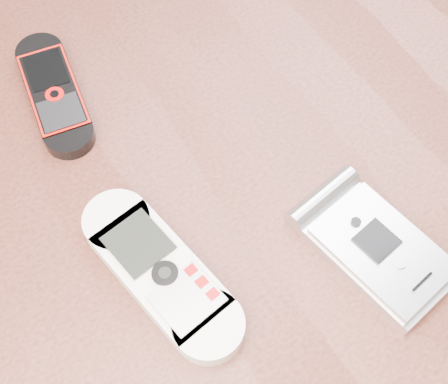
{
  "coord_description": "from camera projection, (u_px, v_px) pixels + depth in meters",
  "views": [
    {
      "loc": [
        -0.12,
        -0.19,
        1.15
      ],
      "look_at": [
        0.01,
        0.0,
        0.76
      ],
      "focal_mm": 50.0,
      "sensor_mm": 36.0,
      "label": 1
    }
  ],
  "objects": [
    {
      "name": "table",
      "position": [
        219.0,
        259.0,
        0.55
      ],
      "size": [
        1.2,
        0.8,
        0.75
      ],
      "color": "black",
      "rests_on": "ground"
    },
    {
      "name": "motorola_razr",
      "position": [
        378.0,
        249.0,
        0.43
      ],
      "size": [
        0.08,
        0.12,
        0.02
      ],
      "primitive_type": "cube",
      "rotation": [
        0.0,
        0.0,
        0.13
      ],
      "color": "#BABABF",
      "rests_on": "table"
    },
    {
      "name": "nokia_black_red",
      "position": [
        54.0,
        93.0,
        0.5
      ],
      "size": [
        0.06,
        0.13,
        0.01
      ],
      "primitive_type": "cube",
      "rotation": [
        0.0,
        0.0,
        -0.2
      ],
      "color": "black",
      "rests_on": "table"
    },
    {
      "name": "nokia_white",
      "position": [
        161.0,
        272.0,
        0.42
      ],
      "size": [
        0.07,
        0.15,
        0.02
      ],
      "primitive_type": "cube",
      "rotation": [
        0.0,
        0.0,
        0.12
      ],
      "color": "silver",
      "rests_on": "table"
    }
  ]
}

